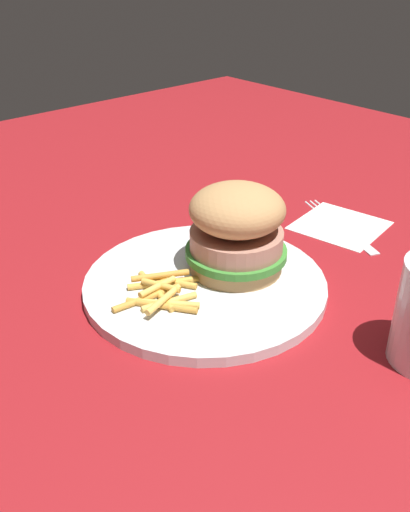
% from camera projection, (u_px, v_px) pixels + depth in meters
% --- Properties ---
extents(ground_plane, '(1.60, 1.60, 0.00)m').
position_uv_depth(ground_plane, '(207.00, 296.00, 0.62)').
color(ground_plane, maroon).
extents(plate, '(0.27, 0.27, 0.01)m').
position_uv_depth(plate, '(205.00, 284.00, 0.63)').
color(plate, silver).
rests_on(plate, ground_plane).
extents(sandwich, '(0.12, 0.12, 0.10)m').
position_uv_depth(sandwich, '(237.00, 229.00, 0.62)').
color(sandwich, tan).
rests_on(sandwich, plate).
extents(fries_pile, '(0.10, 0.11, 0.01)m').
position_uv_depth(fries_pile, '(161.00, 292.00, 0.60)').
color(fries_pile, '#E5B251').
rests_on(fries_pile, plate).
extents(napkin, '(0.13, 0.13, 0.00)m').
position_uv_depth(napkin, '(340.00, 225.00, 0.77)').
color(napkin, white).
rests_on(napkin, ground_plane).
extents(fork, '(0.17, 0.08, 0.00)m').
position_uv_depth(fork, '(340.00, 223.00, 0.77)').
color(fork, silver).
rests_on(fork, napkin).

